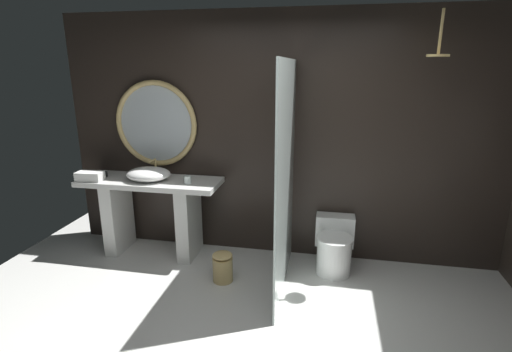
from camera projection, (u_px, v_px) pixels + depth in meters
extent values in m
cube|color=black|center=(281.00, 139.00, 4.08)|extent=(4.80, 0.10, 2.60)
cube|color=silver|center=(150.00, 182.00, 4.15)|extent=(1.54, 0.52, 0.06)
cube|color=silver|center=(118.00, 216.00, 4.35)|extent=(0.14, 0.45, 0.81)
cube|color=silver|center=(189.00, 222.00, 4.19)|extent=(0.14, 0.45, 0.81)
ellipsoid|color=white|center=(148.00, 174.00, 4.10)|extent=(0.48, 0.39, 0.14)
cylinder|color=tan|center=(156.00, 167.00, 4.26)|extent=(0.02, 0.02, 0.20)
cylinder|color=tan|center=(152.00, 161.00, 4.16)|extent=(0.02, 0.14, 0.02)
cylinder|color=silver|center=(188.00, 180.00, 3.99)|extent=(0.08, 0.08, 0.08)
cube|color=black|center=(98.00, 175.00, 4.21)|extent=(0.15, 0.12, 0.06)
torus|color=tan|center=(156.00, 124.00, 4.22)|extent=(0.95, 0.06, 0.95)
cylinder|color=#B2BCC1|center=(156.00, 124.00, 4.22)|extent=(0.86, 0.01, 0.86)
cube|color=silver|center=(286.00, 180.00, 3.46)|extent=(0.02, 1.31, 2.11)
cylinder|color=tan|center=(441.00, 32.00, 3.15)|extent=(0.02, 0.02, 0.36)
cylinder|color=tan|center=(438.00, 56.00, 3.20)|extent=(0.18, 0.18, 0.02)
cylinder|color=white|center=(334.00, 256.00, 3.88)|extent=(0.35, 0.35, 0.39)
ellipsoid|color=white|center=(335.00, 237.00, 3.82)|extent=(0.36, 0.40, 0.02)
cube|color=white|center=(335.00, 230.00, 4.08)|extent=(0.40, 0.18, 0.33)
cylinder|color=tan|center=(223.00, 269.00, 3.76)|extent=(0.20, 0.20, 0.25)
ellipsoid|color=tan|center=(222.00, 255.00, 3.72)|extent=(0.20, 0.20, 0.06)
cube|color=white|center=(90.00, 176.00, 4.09)|extent=(0.28, 0.17, 0.10)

